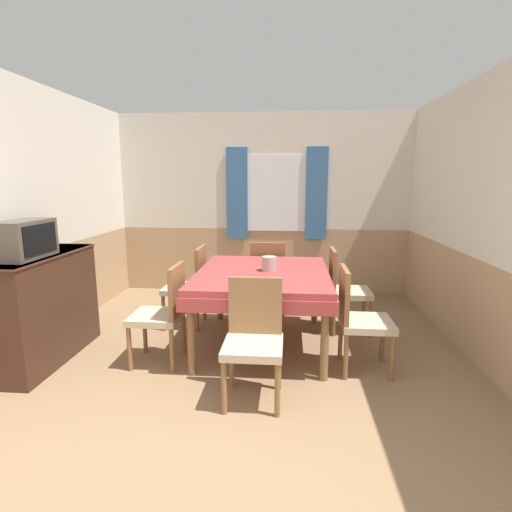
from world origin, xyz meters
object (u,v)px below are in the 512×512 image
object	(u,v)px
chair_right_near	(359,316)
chair_left_far	(190,284)
tv	(24,239)
chair_left_near	(164,311)
vase	(269,264)
chair_right_far	(344,287)
chair_head_window	(268,275)
sideboard	(42,307)
dining_table	(263,281)
chair_head_near	(254,336)

from	to	relation	value
chair_right_near	chair_left_far	bearing A→B (deg)	-119.02
tv	chair_left_near	bearing A→B (deg)	10.23
chair_left_far	vase	bearing A→B (deg)	-116.72
chair_right_near	chair_right_far	distance (m)	0.96
chair_head_window	chair_right_far	xyz separation A→B (m)	(0.86, -0.52, 0.00)
sideboard	tv	xyz separation A→B (m)	(0.02, -0.17, 0.65)
chair_left_near	chair_head_window	xyz separation A→B (m)	(0.86, 1.48, 0.00)
tv	chair_head_window	bearing A→B (deg)	40.31
sideboard	vase	size ratio (longest dim) A/B	8.46
dining_table	chair_head_window	distance (m)	1.01
chair_left_far	vase	xyz separation A→B (m)	(0.92, -0.47, 0.35)
chair_head_near	tv	world-z (taller)	tv
chair_left_near	chair_head_window	bearing A→B (deg)	-30.36
chair_left_near	chair_head_window	world-z (taller)	same
dining_table	chair_right_far	distance (m)	1.00
chair_right_far	sideboard	size ratio (longest dim) A/B	0.74
chair_right_near	chair_head_window	distance (m)	1.71
vase	dining_table	bearing A→B (deg)	-166.97
chair_right_near	tv	world-z (taller)	tv
chair_right_near	chair_head_window	xyz separation A→B (m)	(-0.86, 1.48, 0.00)
dining_table	vase	size ratio (longest dim) A/B	10.80
chair_left_near	chair_right_far	bearing A→B (deg)	-60.98
chair_left_far	tv	size ratio (longest dim) A/B	1.71
chair_head_near	vase	distance (m)	1.07
chair_left_far	chair_right_far	world-z (taller)	same
chair_head_window	tv	distance (m)	2.68
vase	sideboard	bearing A→B (deg)	-165.72
chair_left_far	chair_right_far	size ratio (longest dim) A/B	1.00
chair_head_window	vase	size ratio (longest dim) A/B	6.29
chair_right_near	chair_right_far	xyz separation A→B (m)	(0.00, 0.96, 0.00)
vase	chair_head_near	bearing A→B (deg)	-93.42
chair_left_near	sideboard	size ratio (longest dim) A/B	0.74
chair_left_near	vase	size ratio (longest dim) A/B	6.29
dining_table	chair_right_near	bearing A→B (deg)	-29.02
chair_head_window	tv	size ratio (longest dim) A/B	1.71
chair_right_far	chair_left_near	bearing A→B (deg)	-60.98
dining_table	chair_right_far	xyz separation A→B (m)	(0.86, 0.48, -0.17)
chair_right_far	tv	size ratio (longest dim) A/B	1.71
dining_table	tv	size ratio (longest dim) A/B	2.94
sideboard	chair_head_window	bearing A→B (deg)	37.03
tv	chair_right_far	bearing A→B (deg)	22.21
chair_left_near	chair_left_far	world-z (taller)	same
dining_table	chair_left_far	distance (m)	1.00
chair_right_near	sideboard	size ratio (longest dim) A/B	0.74
chair_head_near	chair_right_far	world-z (taller)	same
dining_table	sideboard	distance (m)	2.07
dining_table	tv	world-z (taller)	tv
chair_right_far	tv	xyz separation A→B (m)	(-2.84, -1.16, 0.67)
chair_right_near	chair_head_window	size ratio (longest dim) A/B	1.00
chair_left_near	tv	world-z (taller)	tv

